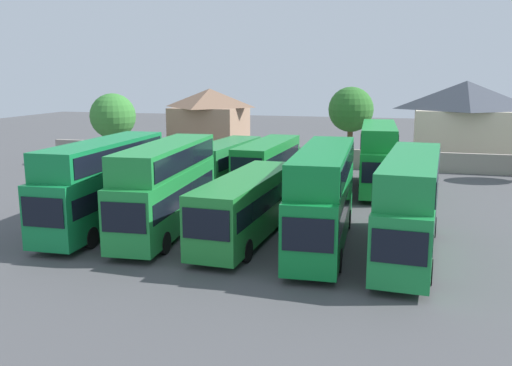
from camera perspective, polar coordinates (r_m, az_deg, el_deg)
ground at (r=46.64m, az=4.79°, el=0.35°), size 140.00×140.00×0.00m
depot_boundary_wall at (r=52.99m, az=6.10°, el=2.61°), size 56.00×0.50×1.80m
bus_1 at (r=32.50m, az=-15.37°, el=0.32°), size 2.77×11.38×5.00m
bus_2 at (r=30.74m, az=-9.18°, el=-0.06°), size 3.15×11.08×4.96m
bus_3 at (r=29.26m, az=-1.03°, el=-2.17°), size 3.02×10.95×3.43m
bus_4 at (r=28.25m, az=6.89°, el=-0.93°), size 2.93×11.88×5.02m
bus_5 at (r=27.67m, az=15.51°, el=-1.70°), size 3.16×11.97×4.85m
bus_6 at (r=44.55m, az=-3.14°, el=2.36°), size 3.23×10.22×3.35m
bus_7 at (r=43.56m, az=1.21°, el=2.29°), size 3.03×10.82×3.51m
bus_8 at (r=42.92m, az=7.67°, el=1.90°), size 3.40×11.67×3.29m
bus_9 at (r=42.71m, az=12.41°, el=2.95°), size 3.06×10.79×4.98m
house_terrace_left at (r=61.38m, az=-4.74°, el=6.36°), size 7.35×8.00×7.13m
house_terrace_centre at (r=59.97m, az=20.59°, el=6.03°), size 10.08×7.16×8.02m
tree_behind_wall at (r=54.64m, az=9.69°, el=7.40°), size 4.33×4.33×7.50m
tree_right_of_lot at (r=56.17m, az=-14.45°, el=6.64°), size 4.40×4.40×6.86m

